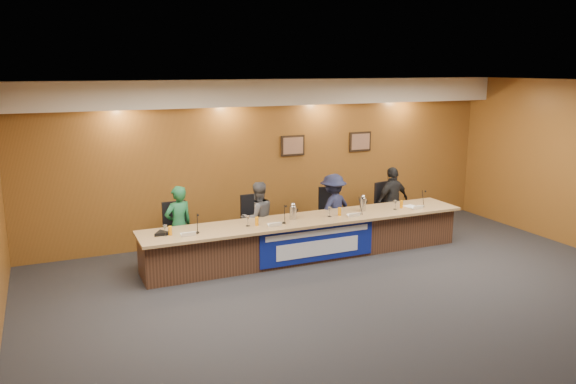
% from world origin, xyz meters
% --- Properties ---
extents(floor, '(10.00, 10.00, 0.00)m').
position_xyz_m(floor, '(0.00, 0.00, 0.00)').
color(floor, black).
rests_on(floor, ground).
extents(ceiling, '(10.00, 8.00, 0.04)m').
position_xyz_m(ceiling, '(0.00, 0.00, 3.20)').
color(ceiling, silver).
rests_on(ceiling, wall_back).
extents(wall_back, '(10.00, 0.04, 3.20)m').
position_xyz_m(wall_back, '(0.00, 4.00, 1.60)').
color(wall_back, brown).
rests_on(wall_back, floor).
extents(soffit, '(10.00, 0.50, 0.50)m').
position_xyz_m(soffit, '(0.00, 3.75, 2.95)').
color(soffit, beige).
rests_on(soffit, wall_back).
extents(dais_body, '(6.00, 0.80, 0.70)m').
position_xyz_m(dais_body, '(0.00, 2.40, 0.35)').
color(dais_body, '#452A1B').
rests_on(dais_body, floor).
extents(dais_top, '(6.10, 0.95, 0.05)m').
position_xyz_m(dais_top, '(0.00, 2.35, 0.72)').
color(dais_top, '#9B794F').
rests_on(dais_top, dais_body).
extents(banner, '(2.20, 0.02, 0.65)m').
position_xyz_m(banner, '(0.00, 1.99, 0.38)').
color(banner, navy).
rests_on(banner, dais_body).
extents(banner_text_upper, '(2.00, 0.01, 0.10)m').
position_xyz_m(banner_text_upper, '(0.00, 1.97, 0.58)').
color(banner_text_upper, silver).
rests_on(banner_text_upper, banner).
extents(banner_text_lower, '(1.60, 0.01, 0.28)m').
position_xyz_m(banner_text_lower, '(0.00, 1.97, 0.30)').
color(banner_text_lower, silver).
rests_on(banner_text_lower, banner).
extents(wall_photo_left, '(0.52, 0.04, 0.42)m').
position_xyz_m(wall_photo_left, '(0.40, 3.97, 1.85)').
color(wall_photo_left, black).
rests_on(wall_photo_left, wall_back).
extents(wall_photo_right, '(0.52, 0.04, 0.42)m').
position_xyz_m(wall_photo_right, '(2.00, 3.97, 1.85)').
color(wall_photo_right, black).
rests_on(wall_photo_right, wall_back).
extents(panelist_a, '(0.59, 0.47, 1.42)m').
position_xyz_m(panelist_a, '(-2.24, 2.97, 0.71)').
color(panelist_a, '#165530').
rests_on(panelist_a, floor).
extents(panelist_b, '(0.71, 0.58, 1.37)m').
position_xyz_m(panelist_b, '(-0.76, 2.97, 0.68)').
color(panelist_b, '#49494E').
rests_on(panelist_b, floor).
extents(panelist_c, '(1.02, 0.79, 1.39)m').
position_xyz_m(panelist_c, '(0.82, 2.97, 0.70)').
color(panelist_c, '#171B37').
rests_on(panelist_c, floor).
extents(panelist_d, '(0.90, 0.52, 1.44)m').
position_xyz_m(panelist_d, '(2.21, 2.97, 0.72)').
color(panelist_d, black).
rests_on(panelist_d, floor).
extents(office_chair_a, '(0.49, 0.49, 0.08)m').
position_xyz_m(office_chair_a, '(-2.24, 3.07, 0.48)').
color(office_chair_a, black).
rests_on(office_chair_a, floor).
extents(office_chair_b, '(0.51, 0.51, 0.08)m').
position_xyz_m(office_chair_b, '(-0.76, 3.07, 0.48)').
color(office_chair_b, black).
rests_on(office_chair_b, floor).
extents(office_chair_c, '(0.60, 0.60, 0.08)m').
position_xyz_m(office_chair_c, '(0.82, 3.07, 0.48)').
color(office_chair_c, black).
rests_on(office_chair_c, floor).
extents(office_chair_d, '(0.58, 0.58, 0.08)m').
position_xyz_m(office_chair_d, '(2.21, 3.07, 0.48)').
color(office_chair_d, black).
rests_on(office_chair_d, floor).
extents(nameplate_a, '(0.24, 0.08, 0.10)m').
position_xyz_m(nameplate_a, '(-2.26, 2.13, 0.80)').
color(nameplate_a, white).
rests_on(nameplate_a, dais_top).
extents(microphone_a, '(0.07, 0.07, 0.02)m').
position_xyz_m(microphone_a, '(-2.09, 2.26, 0.76)').
color(microphone_a, black).
rests_on(microphone_a, dais_top).
extents(juice_glass_a, '(0.06, 0.06, 0.15)m').
position_xyz_m(juice_glass_a, '(-2.52, 2.32, 0.82)').
color(juice_glass_a, orange).
rests_on(juice_glass_a, dais_top).
extents(water_glass_a, '(0.08, 0.08, 0.18)m').
position_xyz_m(water_glass_a, '(-2.61, 2.32, 0.84)').
color(water_glass_a, silver).
rests_on(water_glass_a, dais_top).
extents(nameplate_b, '(0.24, 0.08, 0.10)m').
position_xyz_m(nameplate_b, '(-0.76, 2.09, 0.80)').
color(nameplate_b, white).
rests_on(nameplate_b, dais_top).
extents(microphone_b, '(0.07, 0.07, 0.02)m').
position_xyz_m(microphone_b, '(-0.55, 2.23, 0.76)').
color(microphone_b, black).
rests_on(microphone_b, dais_top).
extents(juice_glass_b, '(0.06, 0.06, 0.15)m').
position_xyz_m(juice_glass_b, '(-1.03, 2.29, 0.82)').
color(juice_glass_b, orange).
rests_on(juice_glass_b, dais_top).
extents(water_glass_b, '(0.08, 0.08, 0.18)m').
position_xyz_m(water_glass_b, '(-1.19, 2.31, 0.84)').
color(water_glass_b, silver).
rests_on(water_glass_b, dais_top).
extents(nameplate_c, '(0.24, 0.08, 0.10)m').
position_xyz_m(nameplate_c, '(0.81, 2.11, 0.80)').
color(nameplate_c, white).
rests_on(nameplate_c, dais_top).
extents(microphone_c, '(0.07, 0.07, 0.02)m').
position_xyz_m(microphone_c, '(0.98, 2.23, 0.76)').
color(microphone_c, black).
rests_on(microphone_c, dais_top).
extents(juice_glass_c, '(0.06, 0.06, 0.15)m').
position_xyz_m(juice_glass_c, '(0.60, 2.31, 0.82)').
color(juice_glass_c, orange).
rests_on(juice_glass_c, dais_top).
extents(water_glass_c, '(0.08, 0.08, 0.18)m').
position_xyz_m(water_glass_c, '(0.39, 2.30, 0.84)').
color(water_glass_c, silver).
rests_on(water_glass_c, dais_top).
extents(nameplate_d, '(0.24, 0.08, 0.10)m').
position_xyz_m(nameplate_d, '(2.21, 2.10, 0.80)').
color(nameplate_d, white).
rests_on(nameplate_d, dais_top).
extents(microphone_d, '(0.07, 0.07, 0.02)m').
position_xyz_m(microphone_d, '(2.39, 2.24, 0.76)').
color(microphone_d, black).
rests_on(microphone_d, dais_top).
extents(juice_glass_d, '(0.06, 0.06, 0.15)m').
position_xyz_m(juice_glass_d, '(1.97, 2.31, 0.82)').
color(juice_glass_d, orange).
rests_on(juice_glass_d, dais_top).
extents(water_glass_d, '(0.08, 0.08, 0.18)m').
position_xyz_m(water_glass_d, '(1.79, 2.26, 0.84)').
color(water_glass_d, silver).
rests_on(water_glass_d, dais_top).
extents(carafe_mid, '(0.13, 0.13, 0.24)m').
position_xyz_m(carafe_mid, '(-0.29, 2.41, 0.87)').
color(carafe_mid, silver).
rests_on(carafe_mid, dais_top).
extents(carafe_right, '(0.12, 0.12, 0.25)m').
position_xyz_m(carafe_right, '(1.17, 2.43, 0.88)').
color(carafe_right, silver).
rests_on(carafe_right, dais_top).
extents(speakerphone, '(0.32, 0.32, 0.05)m').
position_xyz_m(speakerphone, '(-2.64, 2.40, 0.78)').
color(speakerphone, black).
rests_on(speakerphone, dais_top).
extents(paper_stack, '(0.26, 0.33, 0.01)m').
position_xyz_m(paper_stack, '(2.21, 2.31, 0.75)').
color(paper_stack, white).
rests_on(paper_stack, dais_top).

